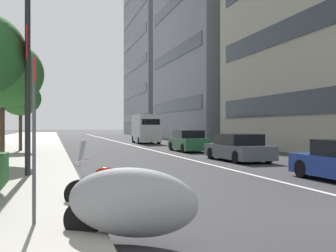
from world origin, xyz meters
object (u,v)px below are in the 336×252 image
car_lead_in_lane (188,141)px  delivery_van_ahead (146,128)px  motorcycle_by_sign_pole (130,203)px  motorcycle_nearest_camera (112,188)px  street_tree_near_plaza_corner (20,99)px  parking_sign_by_curb (34,123)px  street_lamp_with_banners (38,32)px  car_approaching_light (238,148)px  street_tree_mid_sidewalk (2,74)px

car_lead_in_lane → delivery_van_ahead: (14.19, -0.02, 0.86)m
motorcycle_by_sign_pole → delivery_van_ahead: bearing=-69.9°
motorcycle_nearest_camera → street_tree_near_plaza_corner: (20.77, 3.30, 3.15)m
street_tree_near_plaza_corner → car_lead_in_lane: bearing=-98.4°
motorcycle_nearest_camera → parking_sign_by_curb: (-1.76, 1.51, 1.38)m
street_lamp_with_banners → parking_sign_by_curb: bearing=-178.6°
motorcycle_nearest_camera → street_lamp_with_banners: size_ratio=0.26×
car_approaching_light → delivery_van_ahead: size_ratio=0.86×
street_lamp_with_banners → street_tree_mid_sidewalk: bearing=16.0°
motorcycle_nearest_camera → car_lead_in_lane: 20.67m
car_lead_in_lane → street_tree_near_plaza_corner: (1.65, 11.15, 2.89)m
car_approaching_light → street_tree_near_plaza_corner: bearing=45.9°
motorcycle_by_sign_pole → car_lead_in_lane: 23.35m
delivery_van_ahead → street_lamp_with_banners: street_lamp_with_banners is taller
car_lead_in_lane → parking_sign_by_curb: parking_sign_by_curb is taller
street_lamp_with_banners → car_lead_in_lane: bearing=-35.1°
delivery_van_ahead → street_tree_mid_sidewalk: 24.51m
car_lead_in_lane → street_tree_near_plaza_corner: 11.63m
street_lamp_with_banners → street_tree_mid_sidewalk: 6.48m
car_approaching_light → delivery_van_ahead: bearing=-2.3°
car_approaching_light → street_lamp_with_banners: bearing=116.6°
car_lead_in_lane → delivery_van_ahead: size_ratio=0.82×
motorcycle_by_sign_pole → motorcycle_nearest_camera: motorcycle_nearest_camera is taller
motorcycle_by_sign_pole → parking_sign_by_curb: 2.13m
motorcycle_nearest_camera → delivery_van_ahead: (33.32, -7.87, 1.11)m
motorcycle_nearest_camera → street_tree_mid_sidewalk: size_ratio=0.37×
motorcycle_nearest_camera → street_lamp_with_banners: bearing=-56.8°
car_lead_in_lane → delivery_van_ahead: delivery_van_ahead is taller
street_tree_mid_sidewalk → parking_sign_by_curb: bearing=-171.8°
car_approaching_light → parking_sign_by_curb: (-12.54, 9.34, 1.17)m
motorcycle_nearest_camera → street_lamp_with_banners: 7.31m
street_tree_near_plaza_corner → delivery_van_ahead: bearing=-41.7°
street_tree_mid_sidewalk → car_lead_in_lane: bearing=-56.9°
car_lead_in_lane → street_tree_mid_sidewalk: bearing=122.9°
motorcycle_by_sign_pole → car_lead_in_lane: size_ratio=0.49×
motorcycle_by_sign_pole → car_approaching_light: (13.61, -7.93, 0.02)m
street_tree_mid_sidewalk → car_approaching_light: bearing=-94.9°
motorcycle_by_sign_pole → parking_sign_by_curb: bearing=-4.6°
motorcycle_by_sign_pole → street_tree_mid_sidewalk: size_ratio=0.39×
motorcycle_by_sign_pole → car_approaching_light: bearing=-87.7°
delivery_van_ahead → street_tree_mid_sidewalk: (-21.57, 11.33, 2.62)m
motorcycle_nearest_camera → delivery_van_ahead: 34.26m
car_lead_in_lane → motorcycle_nearest_camera: bearing=157.5°
street_lamp_with_banners → street_tree_near_plaza_corner: (15.22, 1.61, -1.29)m
car_lead_in_lane → delivery_van_ahead: 14.22m
motorcycle_nearest_camera → parking_sign_by_curb: size_ratio=0.75×
motorcycle_nearest_camera → street_tree_near_plaza_corner: 21.27m
delivery_van_ahead → street_tree_near_plaza_corner: 16.92m
car_approaching_light → motorcycle_by_sign_pole: bearing=147.6°
street_lamp_with_banners → motorcycle_by_sign_pole: bearing=-169.3°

